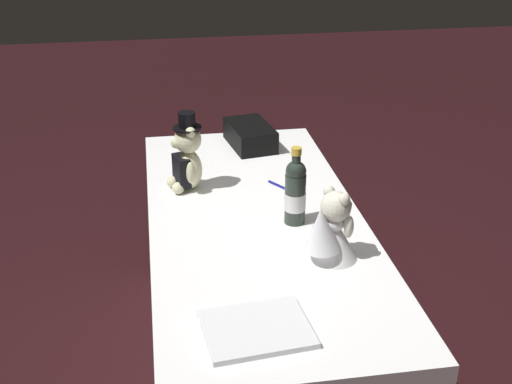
{
  "coord_description": "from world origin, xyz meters",
  "views": [
    {
      "loc": [
        2.04,
        -0.33,
        1.84
      ],
      "look_at": [
        0.0,
        0.0,
        0.84
      ],
      "focal_mm": 47.23,
      "sensor_mm": 36.0,
      "label": 1
    }
  ],
  "objects": [
    {
      "name": "guestbook",
      "position": [
        0.63,
        -0.1,
        0.75
      ],
      "size": [
        0.25,
        0.3,
        0.02
      ],
      "primitive_type": "cube",
      "rotation": [
        0.0,
        0.0,
        0.1
      ],
      "color": "white",
      "rests_on": "reception_table"
    },
    {
      "name": "gift_case_black",
      "position": [
        -0.67,
        0.08,
        0.79
      ],
      "size": [
        0.3,
        0.21,
        0.1
      ],
      "color": "black",
      "rests_on": "reception_table"
    },
    {
      "name": "reception_table",
      "position": [
        0.0,
        0.0,
        0.37
      ],
      "size": [
        1.68,
        0.74,
        0.74
      ],
      "primitive_type": "cube",
      "color": "white",
      "rests_on": "ground_plane"
    },
    {
      "name": "signing_pen",
      "position": [
        -0.22,
        0.13,
        0.75
      ],
      "size": [
        0.11,
        0.08,
        0.01
      ],
      "color": "navy",
      "rests_on": "reception_table"
    },
    {
      "name": "ground_plane",
      "position": [
        0.0,
        0.0,
        0.0
      ],
      "size": [
        12.0,
        12.0,
        0.0
      ],
      "primitive_type": "plane",
      "color": "black"
    },
    {
      "name": "champagne_bottle",
      "position": [
        0.05,
        0.13,
        0.86
      ],
      "size": [
        0.07,
        0.07,
        0.28
      ],
      "color": "#273229",
      "rests_on": "reception_table"
    },
    {
      "name": "teddy_bear_bride",
      "position": [
        0.3,
        0.18,
        0.85
      ],
      "size": [
        0.18,
        0.21,
        0.23
      ],
      "color": "white",
      "rests_on": "reception_table"
    },
    {
      "name": "teddy_bear_groom",
      "position": [
        -0.28,
        -0.22,
        0.87
      ],
      "size": [
        0.14,
        0.14,
        0.3
      ],
      "color": "beige",
      "rests_on": "reception_table"
    }
  ]
}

